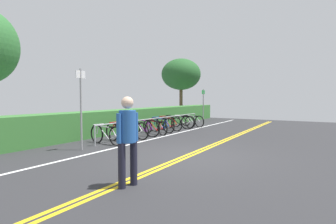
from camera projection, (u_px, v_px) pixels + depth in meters
name	position (u px, v px, depth m)	size (l,w,h in m)	color
ground_plane	(188.00, 157.00, 7.82)	(28.68, 10.41, 0.05)	#2B2B2D
centre_line_yellow_inner	(191.00, 156.00, 7.78)	(25.82, 0.10, 0.00)	gold
centre_line_yellow_outer	(186.00, 155.00, 7.86)	(25.82, 0.10, 0.00)	gold
bike_lane_stripe_white	(118.00, 147.00, 9.16)	(25.82, 0.12, 0.00)	white
bike_rack	(158.00, 121.00, 12.83)	(8.19, 0.05, 0.74)	#9EA0A5
bicycle_0	(106.00, 135.00, 9.78)	(0.46, 1.77, 0.73)	black
bicycle_1	(121.00, 132.00, 10.32)	(0.46, 1.72, 0.76)	black
bicycle_2	(132.00, 130.00, 11.12)	(0.46, 1.78, 0.75)	black
bicycle_3	(143.00, 128.00, 11.81)	(0.46, 1.77, 0.79)	black
bicycle_4	(155.00, 127.00, 12.46)	(0.64, 1.69, 0.68)	black
bicycle_5	(161.00, 125.00, 13.15)	(0.50, 1.68, 0.76)	black
bicycle_6	(169.00, 123.00, 13.93)	(0.48, 1.75, 0.74)	black
bicycle_7	(178.00, 122.00, 14.63)	(0.61, 1.79, 0.77)	black
bicycle_8	(183.00, 121.00, 15.25)	(0.46, 1.68, 0.71)	black
bicycle_9	(193.00, 121.00, 15.77)	(0.62, 1.69, 0.71)	black
pedestrian	(128.00, 135.00, 5.07)	(0.48, 0.32, 1.71)	#1E1E2D
sign_post_near	(81.00, 102.00, 8.59)	(0.36, 0.06, 2.60)	gray
sign_post_far	(203.00, 103.00, 16.72)	(0.36, 0.06, 2.20)	gray
hedge_backdrop	(143.00, 118.00, 15.11)	(17.14, 1.11, 1.08)	#387533
tree_mid	(181.00, 74.00, 21.29)	(3.09, 3.09, 4.73)	brown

